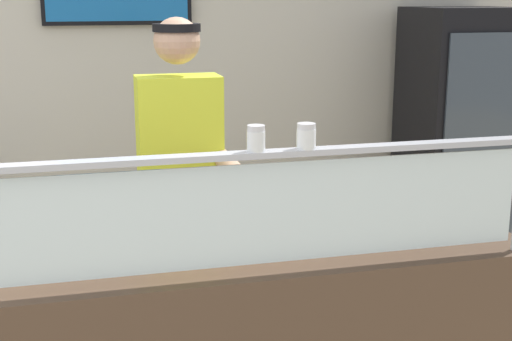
# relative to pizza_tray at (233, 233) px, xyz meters

# --- Properties ---
(shop_rear_unit) EXTENTS (6.45, 0.13, 2.70)m
(shop_rear_unit) POSITION_rel_pizza_tray_xyz_m (0.03, 2.05, 0.39)
(shop_rear_unit) COLOR beige
(shop_rear_unit) RESTS_ON ground
(sneeze_guard) EXTENTS (1.88, 0.06, 0.42)m
(sneeze_guard) POSITION_rel_pizza_tray_xyz_m (0.04, -0.39, 0.25)
(sneeze_guard) COLOR #B2B5BC
(sneeze_guard) RESTS_ON serving_counter
(pizza_tray) EXTENTS (0.49, 0.49, 0.04)m
(pizza_tray) POSITION_rel_pizza_tray_xyz_m (0.00, 0.00, 0.00)
(pizza_tray) COLOR #9EA0A8
(pizza_tray) RESTS_ON serving_counter
(pizza_server) EXTENTS (0.10, 0.28, 0.01)m
(pizza_server) POSITION_rel_pizza_tray_xyz_m (-0.00, -0.02, 0.02)
(pizza_server) COLOR #ADAFB7
(pizza_server) RESTS_ON pizza_tray
(parmesan_shaker) EXTENTS (0.06, 0.06, 0.08)m
(parmesan_shaker) POSITION_rel_pizza_tray_xyz_m (-0.01, -0.39, 0.44)
(parmesan_shaker) COLOR white
(parmesan_shaker) RESTS_ON sneeze_guard
(pepper_flake_shaker) EXTENTS (0.06, 0.06, 0.08)m
(pepper_flake_shaker) POSITION_rel_pizza_tray_xyz_m (0.16, -0.39, 0.44)
(pepper_flake_shaker) COLOR white
(pepper_flake_shaker) RESTS_ON sneeze_guard
(worker_figure) EXTENTS (0.41, 0.50, 1.76)m
(worker_figure) POSITION_rel_pizza_tray_xyz_m (-0.10, 0.67, 0.04)
(worker_figure) COLOR #23232D
(worker_figure) RESTS_ON ground
(drink_fridge) EXTENTS (0.66, 0.63, 1.78)m
(drink_fridge) POSITION_rel_pizza_tray_xyz_m (1.88, 1.61, -0.08)
(drink_fridge) COLOR black
(drink_fridge) RESTS_ON ground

